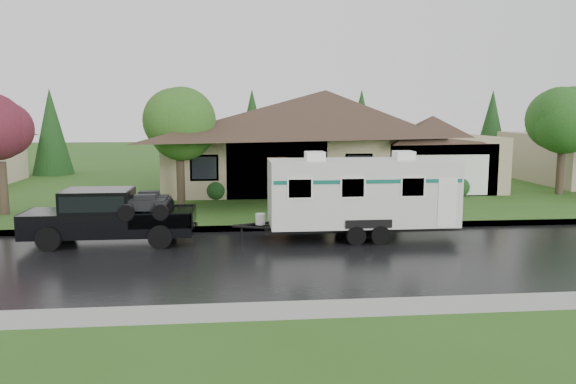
# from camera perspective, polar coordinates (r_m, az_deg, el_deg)

# --- Properties ---
(ground) EXTENTS (140.00, 140.00, 0.00)m
(ground) POSITION_cam_1_polar(r_m,az_deg,el_deg) (19.55, 4.66, -5.07)
(ground) COLOR #2D571B
(ground) RESTS_ON ground
(road) EXTENTS (140.00, 8.00, 0.01)m
(road) POSITION_cam_1_polar(r_m,az_deg,el_deg) (17.64, 5.83, -6.51)
(road) COLOR black
(road) RESTS_ON ground
(curb) EXTENTS (140.00, 0.50, 0.15)m
(curb) POSITION_cam_1_polar(r_m,az_deg,el_deg) (21.70, 3.60, -3.54)
(curb) COLOR gray
(curb) RESTS_ON ground
(lawn) EXTENTS (140.00, 26.00, 0.15)m
(lawn) POSITION_cam_1_polar(r_m,az_deg,el_deg) (34.18, 0.17, 0.72)
(lawn) COLOR #2D571B
(lawn) RESTS_ON ground
(house_main) EXTENTS (19.44, 10.80, 6.90)m
(house_main) POSITION_cam_1_polar(r_m,az_deg,el_deg) (33.08, 4.36, 6.56)
(house_main) COLOR tan
(house_main) RESTS_ON lawn
(tree_left_green) EXTENTS (3.25, 3.25, 5.37)m
(tree_left_green) POSITION_cam_1_polar(r_m,az_deg,el_deg) (26.41, -10.99, 6.69)
(tree_left_green) COLOR #382B1E
(tree_left_green) RESTS_ON lawn
(tree_right_green) EXTENTS (3.43, 3.43, 5.68)m
(tree_right_green) POSITION_cam_1_polar(r_m,az_deg,el_deg) (32.88, 26.22, 6.62)
(tree_right_green) COLOR #382B1E
(tree_right_green) RESTS_ON lawn
(shrub_row) EXTENTS (13.60, 1.00, 1.00)m
(shrub_row) POSITION_cam_1_polar(r_m,az_deg,el_deg) (28.80, 5.29, 0.47)
(shrub_row) COLOR #143814
(shrub_row) RESTS_ON lawn
(pickup_truck) EXTENTS (5.59, 2.13, 1.86)m
(pickup_truck) POSITION_cam_1_polar(r_m,az_deg,el_deg) (20.03, -17.91, -2.20)
(pickup_truck) COLOR black
(pickup_truck) RESTS_ON ground
(travel_trailer) EXTENTS (6.90, 2.42, 3.10)m
(travel_trailer) POSITION_cam_1_polar(r_m,az_deg,el_deg) (19.99, 7.48, -0.03)
(travel_trailer) COLOR silver
(travel_trailer) RESTS_ON ground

